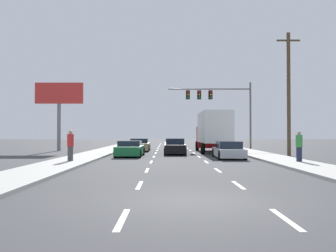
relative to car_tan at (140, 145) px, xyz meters
name	(u,v)px	position (x,y,z in m)	size (l,w,h in m)	color
ground_plane	(174,152)	(3.39, -1.73, -0.57)	(140.00, 140.00, 0.00)	#3D3D3F
sidewalk_right	(257,154)	(9.99, -6.73, -0.50)	(2.69, 80.00, 0.14)	#B2AFA8
sidewalk_left	(94,154)	(-3.21, -6.73, -0.50)	(2.69, 80.00, 0.14)	#B2AFA8
lane_markings	(175,153)	(3.39, -3.64, -0.57)	(3.54, 62.00, 0.01)	silver
car_tan	(140,145)	(0.00, 0.00, 0.00)	(2.02, 4.40, 1.24)	tan
car_green	(130,149)	(-0.14, -8.23, -0.01)	(2.03, 4.47, 1.20)	#196B38
car_white	(174,145)	(3.38, 0.98, -0.02)	(1.85, 4.18, 1.20)	white
car_black	(175,147)	(3.36, -5.32, 0.04)	(1.85, 4.67, 1.33)	black
box_truck	(213,130)	(6.87, -2.99, 1.50)	(2.59, 8.88, 3.65)	white
car_silver	(228,150)	(7.03, -10.37, -0.01)	(1.91, 4.65, 1.21)	#B7BABF
traffic_signal_mast	(213,99)	(7.79, 3.65, 4.91)	(9.07, 0.69, 7.33)	#595B56
utility_pole_mid	(289,92)	(12.13, -7.97, 4.36)	(1.80, 0.28, 9.59)	brown
roadside_billboard	(59,101)	(-8.12, 0.49, 4.42)	(4.81, 0.36, 6.84)	slate
pedestrian_near_corner	(70,145)	(-3.06, -14.54, 0.48)	(0.38, 0.38, 1.82)	#3F3F42
pedestrian_mid_block	(299,146)	(10.34, -15.04, 0.45)	(0.38, 0.38, 1.77)	#1E233F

